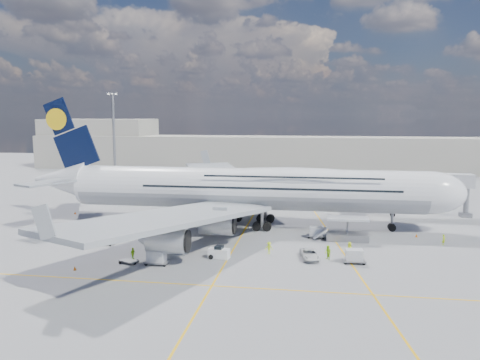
# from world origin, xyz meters

# --- Properties ---
(ground) EXTENTS (300.00, 300.00, 0.00)m
(ground) POSITION_xyz_m (0.00, 0.00, 0.00)
(ground) COLOR gray
(ground) RESTS_ON ground
(taxi_line_main) EXTENTS (0.25, 220.00, 0.01)m
(taxi_line_main) POSITION_xyz_m (0.00, 0.00, 0.01)
(taxi_line_main) COLOR #F6B40C
(taxi_line_main) RESTS_ON ground
(taxi_line_cross) EXTENTS (120.00, 0.25, 0.01)m
(taxi_line_cross) POSITION_xyz_m (0.00, -20.00, 0.01)
(taxi_line_cross) COLOR #F6B40C
(taxi_line_cross) RESTS_ON ground
(taxi_line_diag) EXTENTS (14.16, 99.06, 0.01)m
(taxi_line_diag) POSITION_xyz_m (14.00, 10.00, 0.01)
(taxi_line_diag) COLOR #F6B40C
(taxi_line_diag) RESTS_ON ground
(airliner) EXTENTS (77.26, 79.15, 23.71)m
(airliner) POSITION_xyz_m (0.26, 10.00, 6.87)
(airliner) COLOR white
(airliner) RESTS_ON ground
(jet_bridge) EXTENTS (18.80, 12.10, 8.50)m
(jet_bridge) POSITION_xyz_m (29.81, 20.94, 6.85)
(jet_bridge) COLOR #B7B7BC
(jet_bridge) RESTS_ON ground
(cargo_loader) EXTENTS (8.53, 3.20, 3.67)m
(cargo_loader) POSITION_xyz_m (16.82, 2.89, 1.25)
(cargo_loader) COLOR silver
(cargo_loader) RESTS_ON ground
(light_mast) EXTENTS (3.00, 0.70, 25.50)m
(light_mast) POSITION_xyz_m (-40.00, 45.00, 13.21)
(light_mast) COLOR gray
(light_mast) RESTS_ON ground
(terminal) EXTENTS (180.00, 16.00, 12.00)m
(terminal) POSITION_xyz_m (0.00, 95.00, 6.00)
(terminal) COLOR #B2AD9E
(terminal) RESTS_ON ground
(hangar) EXTENTS (40.00, 22.00, 18.00)m
(hangar) POSITION_xyz_m (-70.00, 100.00, 9.00)
(hangar) COLOR #B2AD9E
(hangar) RESTS_ON ground
(tree_line) EXTENTS (160.00, 6.00, 8.00)m
(tree_line) POSITION_xyz_m (40.00, 140.00, 4.00)
(tree_line) COLOR #193814
(tree_line) RESTS_ON ground
(dolly_row_a) EXTENTS (3.05, 2.36, 0.40)m
(dolly_row_a) POSITION_xyz_m (-24.07, -4.95, 0.31)
(dolly_row_a) COLOR gray
(dolly_row_a) RESTS_ON ground
(dolly_row_b) EXTENTS (2.89, 2.28, 0.38)m
(dolly_row_b) POSITION_xyz_m (-12.80, -13.46, 0.29)
(dolly_row_b) COLOR gray
(dolly_row_b) RESTS_ON ground
(dolly_row_c) EXTENTS (3.24, 1.85, 1.99)m
(dolly_row_c) POSITION_xyz_m (-8.87, -13.52, 1.07)
(dolly_row_c) COLOR gray
(dolly_row_c) RESTS_ON ground
(dolly_back) EXTENTS (2.88, 1.60, 0.41)m
(dolly_back) POSITION_xyz_m (-19.89, -5.53, 0.32)
(dolly_back) COLOR gray
(dolly_back) RESTS_ON ground
(dolly_nose_far) EXTENTS (3.09, 1.77, 1.90)m
(dolly_nose_far) POSITION_xyz_m (17.11, -8.94, 1.02)
(dolly_nose_far) COLOR gray
(dolly_nose_far) RESTS_ON ground
(dolly_nose_near) EXTENTS (2.87, 1.55, 1.81)m
(dolly_nose_near) POSITION_xyz_m (12.14, 3.53, 0.97)
(dolly_nose_near) COLOR gray
(dolly_nose_near) RESTS_ON ground
(baggage_tug) EXTENTS (3.03, 1.72, 1.80)m
(baggage_tug) POSITION_xyz_m (-1.22, -9.61, 0.79)
(baggage_tug) COLOR white
(baggage_tug) RESTS_ON ground
(catering_truck_inner) EXTENTS (7.23, 4.22, 4.04)m
(catering_truck_inner) POSITION_xyz_m (-6.85, 22.99, 1.91)
(catering_truck_inner) COLOR gray
(catering_truck_inner) RESTS_ON ground
(catering_truck_outer) EXTENTS (7.66, 3.49, 4.44)m
(catering_truck_outer) POSITION_xyz_m (-10.37, 39.16, 2.06)
(catering_truck_outer) COLOR gray
(catering_truck_outer) RESTS_ON ground
(service_van) EXTENTS (2.97, 5.08, 1.33)m
(service_van) POSITION_xyz_m (11.18, -7.98, 0.66)
(service_van) COLOR silver
(service_van) RESTS_ON ground
(crew_nose) EXTENTS (0.68, 0.70, 1.62)m
(crew_nose) POSITION_xyz_m (31.41, 2.26, 0.81)
(crew_nose) COLOR #D4FF1A
(crew_nose) RESTS_ON ground
(crew_loader) EXTENTS (1.15, 1.22, 2.00)m
(crew_loader) POSITION_xyz_m (13.66, -7.88, 1.00)
(crew_loader) COLOR #A6E918
(crew_loader) RESTS_ON ground
(crew_wing) EXTENTS (0.65, 1.06, 1.69)m
(crew_wing) POSITION_xyz_m (-12.85, -11.87, 0.85)
(crew_wing) COLOR #B9FF1A
(crew_wing) RESTS_ON ground
(crew_van) EXTENTS (0.85, 1.07, 1.91)m
(crew_van) POSITION_xyz_m (16.76, -5.24, 0.95)
(crew_van) COLOR #D4EE19
(crew_van) RESTS_ON ground
(crew_tug) EXTENTS (1.18, 0.70, 1.79)m
(crew_tug) POSITION_xyz_m (5.43, -6.50, 0.89)
(crew_tug) COLOR #C9F119
(crew_tug) RESTS_ON ground
(cone_nose) EXTENTS (0.43, 0.43, 0.54)m
(cone_nose) POSITION_xyz_m (28.31, 6.41, 0.26)
(cone_nose) COLOR orange
(cone_nose) RESTS_ON ground
(cone_wing_left_inner) EXTENTS (0.44, 0.44, 0.56)m
(cone_wing_left_inner) POSITION_xyz_m (-10.93, 24.08, 0.27)
(cone_wing_left_inner) COLOR orange
(cone_wing_left_inner) RESTS_ON ground
(cone_wing_left_outer) EXTENTS (0.41, 0.41, 0.52)m
(cone_wing_left_outer) POSITION_xyz_m (-8.36, 38.87, 0.25)
(cone_wing_left_outer) COLOR orange
(cone_wing_left_outer) RESTS_ON ground
(cone_wing_right_inner) EXTENTS (0.46, 0.46, 0.59)m
(cone_wing_right_inner) POSITION_xyz_m (-14.35, -1.04, 0.28)
(cone_wing_right_inner) COLOR orange
(cone_wing_right_inner) RESTS_ON ground
(cone_wing_right_outer) EXTENTS (0.41, 0.41, 0.52)m
(cone_wing_right_outer) POSITION_xyz_m (-18.53, -17.25, 0.25)
(cone_wing_right_outer) COLOR orange
(cone_wing_right_outer) RESTS_ON ground
(cone_tail) EXTENTS (0.42, 0.42, 0.53)m
(cone_tail) POSITION_xyz_m (-35.44, 14.58, 0.26)
(cone_tail) COLOR orange
(cone_tail) RESTS_ON ground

